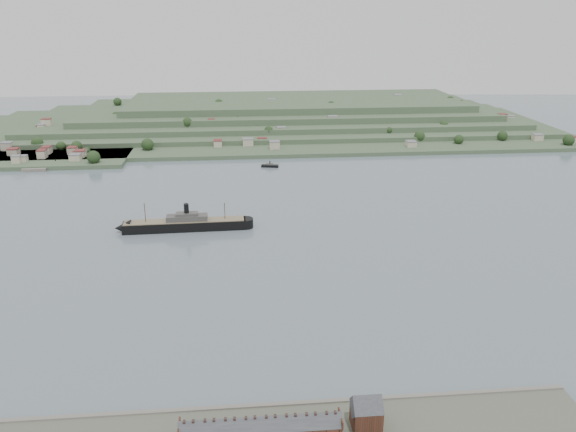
{
  "coord_description": "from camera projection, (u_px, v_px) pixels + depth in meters",
  "views": [
    {
      "loc": [
        -14.86,
        -322.54,
        142.15
      ],
      "look_at": [
        17.48,
        30.0,
        11.62
      ],
      "focal_mm": 35.0,
      "sensor_mm": 36.0,
      "label": 1
    }
  ],
  "objects": [
    {
      "name": "gabled_building",
      "position": [
        366.0,
        413.0,
        198.11
      ],
      "size": [
        10.4,
        10.18,
        14.09
      ],
      "color": "#422517",
      "rests_on": "ground"
    },
    {
      "name": "ferry_west",
      "position": [
        56.0,
        164.0,
        545.11
      ],
      "size": [
        16.91,
        7.36,
        6.14
      ],
      "color": "black",
      "rests_on": "ground"
    },
    {
      "name": "ground",
      "position": [
        265.0,
        251.0,
        351.81
      ],
      "size": [
        1400.0,
        1400.0,
        0.0
      ],
      "primitive_type": "plane",
      "color": "slate",
      "rests_on": "ground"
    },
    {
      "name": "ferry_east",
      "position": [
        270.0,
        166.0,
        537.96
      ],
      "size": [
        17.0,
        7.73,
        6.16
      ],
      "color": "black",
      "rests_on": "ground"
    },
    {
      "name": "far_peninsula",
      "position": [
        270.0,
        118.0,
        717.38
      ],
      "size": [
        760.0,
        309.0,
        30.0
      ],
      "color": "#3A5438",
      "rests_on": "ground"
    },
    {
      "name": "terrace_row",
      "position": [
        261.0,
        431.0,
        191.6
      ],
      "size": [
        55.6,
        9.8,
        11.07
      ],
      "color": "#422517",
      "rests_on": "ground"
    },
    {
      "name": "steamship",
      "position": [
        181.0,
        224.0,
        383.53
      ],
      "size": [
        94.1,
        13.34,
        22.57
      ],
      "color": "black",
      "rests_on": "ground"
    }
  ]
}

